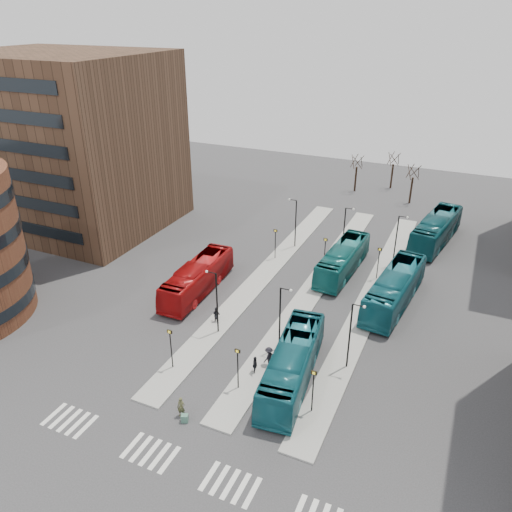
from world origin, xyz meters
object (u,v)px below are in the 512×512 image
at_px(teal_bus_b, 343,259).
at_px(traveller, 181,407).
at_px(commuter_b, 255,365).
at_px(suitcase, 185,418).
at_px(teal_bus_a, 292,364).
at_px(commuter_c, 269,357).
at_px(teal_bus_c, 395,288).
at_px(teal_bus_d, 436,229).
at_px(red_bus, 198,278).
at_px(commuter_a, 217,315).

xyz_separation_m(teal_bus_b, traveller, (-4.58, -26.27, -0.81)).
bearing_deg(commuter_b, suitcase, 139.51).
relative_size(teal_bus_a, commuter_c, 6.76).
bearing_deg(teal_bus_b, commuter_c, -90.20).
xyz_separation_m(teal_bus_a, teal_bus_c, (5.13, 15.00, 0.10)).
distance_m(teal_bus_a, commuter_b, 3.18).
bearing_deg(teal_bus_d, teal_bus_b, -114.58).
relative_size(teal_bus_b, commuter_c, 6.54).
bearing_deg(commuter_b, traveller, 134.71).
height_order(red_bus, teal_bus_d, teal_bus_d).
xyz_separation_m(red_bus, commuter_c, (11.44, -8.04, -0.75)).
distance_m(suitcase, commuter_c, 8.83).
xyz_separation_m(suitcase, teal_bus_a, (5.43, 7.28, 1.37)).
bearing_deg(red_bus, teal_bus_b, 37.70).
bearing_deg(commuter_b, teal_bus_a, -103.51).
bearing_deg(red_bus, suitcase, -64.52).
bearing_deg(commuter_a, commuter_c, 163.71).
bearing_deg(teal_bus_a, teal_bus_d, 70.54).
bearing_deg(teal_bus_c, traveller, -110.72).
bearing_deg(suitcase, traveller, 118.82).
distance_m(teal_bus_d, commuter_a, 31.74).
xyz_separation_m(suitcase, traveller, (-0.49, 0.39, 0.51)).
bearing_deg(teal_bus_c, teal_bus_d, 89.36).
distance_m(teal_bus_b, teal_bus_d, 15.15).
relative_size(teal_bus_a, teal_bus_c, 0.95).
bearing_deg(teal_bus_c, red_bus, -156.51).
height_order(suitcase, traveller, traveller).
bearing_deg(traveller, teal_bus_c, 48.75).
distance_m(suitcase, red_bus, 18.42).
xyz_separation_m(traveller, commuter_a, (-3.48, 11.74, -0.00)).
xyz_separation_m(teal_bus_c, commuter_a, (-14.53, -10.15, -0.97)).
relative_size(teal_bus_b, commuter_b, 7.13).
relative_size(red_bus, teal_bus_a, 0.98).
relative_size(suitcase, teal_bus_b, 0.05).
bearing_deg(red_bus, commuter_c, -36.95).
bearing_deg(teal_bus_a, suitcase, -133.63).
xyz_separation_m(red_bus, teal_bus_d, (20.98, 22.89, 0.19)).
height_order(suitcase, commuter_a, commuter_a).
bearing_deg(commuter_a, suitcase, 120.76).
relative_size(teal_bus_d, commuter_c, 7.34).
relative_size(red_bus, teal_bus_b, 1.01).
height_order(commuter_b, commuter_c, commuter_c).
distance_m(teal_bus_a, traveller, 9.13).
distance_m(teal_bus_c, teal_bus_d, 17.05).
height_order(teal_bus_d, commuter_a, teal_bus_d).
bearing_deg(suitcase, teal_bus_d, 49.37).
bearing_deg(commuter_a, teal_bus_b, -106.41).
relative_size(red_bus, commuter_b, 7.19).
distance_m(teal_bus_a, teal_bus_d, 32.72).
height_order(red_bus, commuter_c, red_bus).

